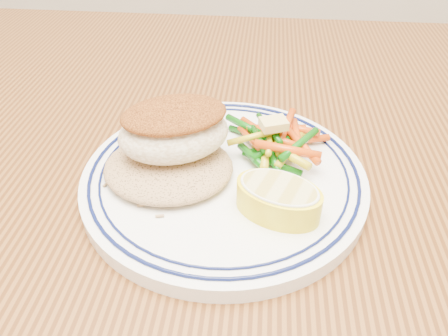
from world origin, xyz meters
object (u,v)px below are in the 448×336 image
(plate, at_px, (224,177))
(fish_fillet, at_px, (174,129))
(dining_table, at_px, (182,245))
(rice_pilaf, at_px, (168,164))
(lemon_wedge, at_px, (278,198))
(vegetable_pile, at_px, (276,141))

(plate, distance_m, fish_fillet, 0.06)
(dining_table, distance_m, plate, 0.12)
(dining_table, bearing_deg, rice_pilaf, -98.69)
(plate, distance_m, lemon_wedge, 0.07)
(vegetable_pile, bearing_deg, lemon_wedge, -88.58)
(plate, bearing_deg, lemon_wedge, -44.07)
(fish_fillet, height_order, vegetable_pile, fish_fillet)
(plate, relative_size, rice_pilaf, 2.22)
(fish_fillet, bearing_deg, vegetable_pile, 18.44)
(fish_fillet, bearing_deg, plate, -6.98)
(dining_table, distance_m, fish_fillet, 0.15)
(lemon_wedge, bearing_deg, vegetable_pile, 91.42)
(plate, distance_m, rice_pilaf, 0.05)
(plate, height_order, fish_fillet, fish_fillet)
(rice_pilaf, height_order, lemon_wedge, lemon_wedge)
(dining_table, height_order, fish_fillet, fish_fillet)
(dining_table, bearing_deg, vegetable_pile, 16.53)
(plate, xyz_separation_m, rice_pilaf, (-0.05, -0.01, 0.02))
(dining_table, distance_m, rice_pilaf, 0.12)
(dining_table, xyz_separation_m, rice_pilaf, (-0.00, -0.02, 0.12))
(lemon_wedge, bearing_deg, rice_pilaf, 157.98)
(plate, relative_size, lemon_wedge, 3.08)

